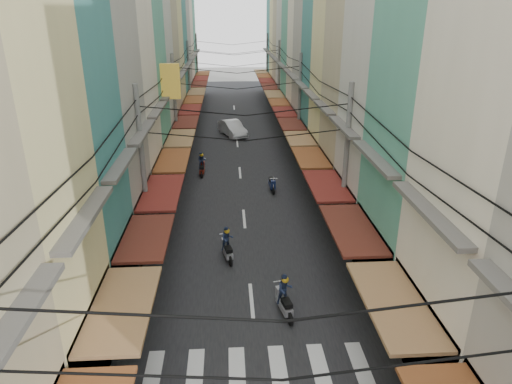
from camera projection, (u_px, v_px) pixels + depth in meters
name	position (u px, v px, depth m)	size (l,w,h in m)	color
ground	(249.00, 275.00, 20.81)	(160.00, 160.00, 0.00)	slate
road	(238.00, 150.00, 39.32)	(10.00, 80.00, 0.02)	black
sidewalk_left	(162.00, 151.00, 38.94)	(3.00, 80.00, 0.06)	gray
sidewalk_right	(312.00, 148.00, 39.69)	(3.00, 80.00, 0.06)	gray
crosswalk	(258.00, 371.00, 15.24)	(7.55, 2.40, 0.01)	silver
building_row_left	(125.00, 32.00, 32.03)	(7.80, 67.67, 23.70)	beige
building_row_right	(346.00, 37.00, 32.98)	(7.80, 68.98, 22.59)	teal
utility_poles	(238.00, 80.00, 32.25)	(10.20, 66.13, 8.20)	slate
white_car	(233.00, 136.00, 43.75)	(5.03, 1.97, 1.78)	silver
bicycle	(390.00, 276.00, 20.73)	(0.56, 1.50, 1.03)	black
moving_scooters	(239.00, 220.00, 24.97)	(5.20, 18.42, 1.81)	black
parked_scooters	(388.00, 315.00, 17.35)	(12.73, 13.35, 0.97)	black
pedestrians	(150.00, 250.00, 20.78)	(12.29, 23.38, 2.24)	black
market_umbrella	(410.00, 236.00, 19.94)	(2.22, 2.22, 2.34)	#B2B2B7
traffic_sign	(395.00, 294.00, 16.13)	(0.10, 0.58, 2.67)	slate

